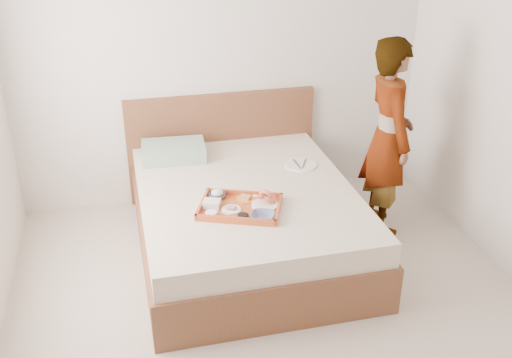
{
  "coord_description": "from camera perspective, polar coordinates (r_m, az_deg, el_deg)",
  "views": [
    {
      "loc": [
        -0.89,
        -2.82,
        2.54
      ],
      "look_at": [
        0.03,
        0.9,
        0.65
      ],
      "focal_mm": 41.86,
      "sensor_mm": 36.0,
      "label": 1
    }
  ],
  "objects": [
    {
      "name": "person",
      "position": [
        4.74,
        12.51,
        3.88
      ],
      "size": [
        0.42,
        0.6,
        1.57
      ],
      "primitive_type": "imported",
      "rotation": [
        0.0,
        0.0,
        1.49
      ],
      "color": "silver",
      "rests_on": "ground"
    },
    {
      "name": "bread_plate",
      "position": [
        4.22,
        -0.98,
        -1.92
      ],
      "size": [
        0.17,
        0.17,
        0.01
      ],
      "primitive_type": "cylinder",
      "rotation": [
        0.0,
        0.0,
        -0.38
      ],
      "color": "orange",
      "rests_on": "tray"
    },
    {
      "name": "sauce_dish",
      "position": [
        3.98,
        -1.24,
        -3.64
      ],
      "size": [
        0.1,
        0.1,
        0.03
      ],
      "primitive_type": "cylinder",
      "rotation": [
        0.0,
        0.0,
        -0.38
      ],
      "color": "black",
      "rests_on": "tray"
    },
    {
      "name": "headboard",
      "position": [
        5.29,
        -3.29,
        3.23
      ],
      "size": [
        1.65,
        0.06,
        0.95
      ],
      "primitive_type": "cube",
      "color": "brown",
      "rests_on": "ground"
    },
    {
      "name": "navy_bowl_big",
      "position": [
        3.97,
        0.66,
        -3.58
      ],
      "size": [
        0.2,
        0.2,
        0.04
      ],
      "primitive_type": "imported",
      "rotation": [
        0.0,
        0.0,
        -0.38
      ],
      "color": "#191C43",
      "rests_on": "tray"
    },
    {
      "name": "meat_plate",
      "position": [
        4.09,
        -2.38,
        -2.93
      ],
      "size": [
        0.18,
        0.18,
        0.01
      ],
      "primitive_type": "cylinder",
      "rotation": [
        0.0,
        0.0,
        -0.38
      ],
      "color": "white",
      "rests_on": "tray"
    },
    {
      "name": "ground",
      "position": [
        3.9,
        2.87,
        -14.44
      ],
      "size": [
        3.5,
        4.0,
        0.01
      ],
      "primitive_type": "cube",
      "color": "#BFB3A2",
      "rests_on": "ground"
    },
    {
      "name": "wall_back",
      "position": [
        5.06,
        -3.32,
        12.02
      ],
      "size": [
        3.5,
        0.01,
        2.6
      ],
      "primitive_type": "cube",
      "color": "silver",
      "rests_on": "ground"
    },
    {
      "name": "plastic_tub",
      "position": [
        4.12,
        -4.24,
        -2.38
      ],
      "size": [
        0.14,
        0.13,
        0.05
      ],
      "primitive_type": "cube",
      "rotation": [
        0.0,
        0.0,
        -0.38
      ],
      "color": "silver",
      "rests_on": "tray"
    },
    {
      "name": "salad_bowl",
      "position": [
        4.24,
        -3.71,
        -1.57
      ],
      "size": [
        0.16,
        0.16,
        0.04
      ],
      "primitive_type": "imported",
      "rotation": [
        0.0,
        0.0,
        -0.38
      ],
      "color": "#191C43",
      "rests_on": "tray"
    },
    {
      "name": "tray",
      "position": [
        4.11,
        -1.53,
        -2.66
      ],
      "size": [
        0.66,
        0.58,
        0.05
      ],
      "primitive_type": "cube",
      "rotation": [
        0.0,
        0.0,
        -0.38
      ],
      "color": "#C2522E",
      "rests_on": "bed"
    },
    {
      "name": "pillow",
      "position": [
        4.92,
        -7.89,
        2.64
      ],
      "size": [
        0.53,
        0.38,
        0.12
      ],
      "primitive_type": "cube",
      "rotation": [
        0.0,
        0.0,
        -0.07
      ],
      "color": "#98B59B",
      "rests_on": "bed"
    },
    {
      "name": "bed",
      "position": [
        4.53,
        -0.92,
        -3.89
      ],
      "size": [
        1.65,
        2.0,
        0.53
      ],
      "primitive_type": "cube",
      "color": "brown",
      "rests_on": "ground"
    },
    {
      "name": "prawn_plate",
      "position": [
        4.14,
        0.86,
        -2.47
      ],
      "size": [
        0.25,
        0.25,
        0.01
      ],
      "primitive_type": "cylinder",
      "rotation": [
        0.0,
        0.0,
        -0.38
      ],
      "color": "white",
      "rests_on": "tray"
    },
    {
      "name": "dinner_plate",
      "position": [
        4.78,
        4.29,
        1.36
      ],
      "size": [
        0.32,
        0.32,
        0.01
      ],
      "primitive_type": "cylinder",
      "rotation": [
        0.0,
        0.0,
        -0.28
      ],
      "color": "white",
      "rests_on": "bed"
    },
    {
      "name": "cheese_round",
      "position": [
        4.02,
        -4.31,
        -3.35
      ],
      "size": [
        0.1,
        0.1,
        0.03
      ],
      "primitive_type": "cylinder",
      "rotation": [
        0.0,
        0.0,
        -0.38
      ],
      "color": "white",
      "rests_on": "tray"
    }
  ]
}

